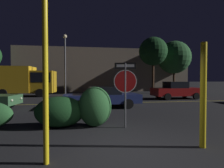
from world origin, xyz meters
name	(u,v)px	position (x,y,z in m)	size (l,w,h in m)	color
ground_plane	(130,152)	(0.00, 0.00, 0.00)	(260.00, 260.00, 0.00)	black
road_center_stripe	(100,103)	(0.00, 8.89, 0.00)	(35.59, 0.12, 0.01)	gold
stop_sign	(125,82)	(0.36, 2.15, 1.67)	(0.83, 0.17, 2.38)	#4C4C51
yellow_pole_left	(45,82)	(-1.88, -0.30, 1.72)	(0.11, 0.11, 3.43)	yellow
yellow_pole_right	(203,95)	(1.94, 0.03, 1.36)	(0.15, 0.15, 2.72)	yellow
hedge_bush_1	(60,112)	(-2.02, 2.58, 0.57)	(1.81, 1.09, 1.14)	#19421E
hedge_bush_2	(95,107)	(-0.72, 2.50, 0.75)	(1.24, 1.08, 1.49)	#285B2D
passing_car_2	(102,97)	(-0.03, 6.85, 0.67)	(4.91, 2.14, 1.30)	navy
passing_car_3	(176,90)	(7.15, 10.87, 0.77)	(4.64, 2.09, 1.57)	maroon
delivery_truck	(27,80)	(-7.24, 15.42, 1.69)	(5.92, 2.76, 3.11)	gold
street_lamp	(65,58)	(-3.20, 14.60, 3.96)	(0.40, 0.40, 6.43)	#4C4C51
tree_0	(174,57)	(12.04, 20.55, 5.08)	(4.86, 4.86, 7.53)	#422D1E
tree_1	(153,52)	(7.51, 17.48, 5.38)	(3.64, 3.64, 7.22)	#422D1E
building_backdrop	(105,70)	(1.82, 22.84, 3.20)	(25.76, 3.29, 6.40)	#7A6B5B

